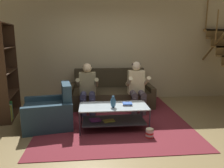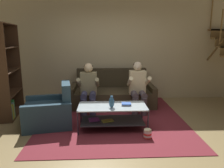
{
  "view_description": "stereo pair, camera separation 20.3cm",
  "coord_description": "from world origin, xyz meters",
  "px_view_note": "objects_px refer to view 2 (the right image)",
  "views": [
    {
      "loc": [
        -0.41,
        -3.68,
        1.74
      ],
      "look_at": [
        0.01,
        0.78,
        0.78
      ],
      "focal_mm": 35.0,
      "sensor_mm": 36.0,
      "label": 1
    },
    {
      "loc": [
        -0.2,
        -3.7,
        1.74
      ],
      "look_at": [
        0.01,
        0.78,
        0.78
      ],
      "focal_mm": 35.0,
      "sensor_mm": 36.0,
      "label": 2
    }
  ],
  "objects_px": {
    "person_seated_left": "(89,87)",
    "coffee_table": "(112,113)",
    "bookshelf": "(5,77)",
    "popcorn_tub": "(148,133)",
    "vase": "(112,102)",
    "book_stack": "(126,104)",
    "armchair": "(50,112)",
    "couch": "(112,94)",
    "person_seated_right": "(138,85)"
  },
  "relations": [
    {
      "from": "person_seated_left",
      "to": "coffee_table",
      "type": "relative_size",
      "value": 0.89
    },
    {
      "from": "bookshelf",
      "to": "popcorn_tub",
      "type": "bearing_deg",
      "value": -23.92
    },
    {
      "from": "vase",
      "to": "bookshelf",
      "type": "bearing_deg",
      "value": 157.78
    },
    {
      "from": "book_stack",
      "to": "popcorn_tub",
      "type": "relative_size",
      "value": 1.02
    },
    {
      "from": "armchair",
      "to": "popcorn_tub",
      "type": "bearing_deg",
      "value": -20.5
    },
    {
      "from": "armchair",
      "to": "vase",
      "type": "bearing_deg",
      "value": -15.25
    },
    {
      "from": "person_seated_left",
      "to": "popcorn_tub",
      "type": "bearing_deg",
      "value": -52.34
    },
    {
      "from": "bookshelf",
      "to": "couch",
      "type": "bearing_deg",
      "value": 16.72
    },
    {
      "from": "vase",
      "to": "person_seated_left",
      "type": "bearing_deg",
      "value": 114.41
    },
    {
      "from": "person_seated_left",
      "to": "armchair",
      "type": "distance_m",
      "value": 1.1
    },
    {
      "from": "book_stack",
      "to": "bookshelf",
      "type": "height_order",
      "value": "bookshelf"
    },
    {
      "from": "couch",
      "to": "person_seated_left",
      "type": "bearing_deg",
      "value": -134.36
    },
    {
      "from": "coffee_table",
      "to": "popcorn_tub",
      "type": "bearing_deg",
      "value": -37.6
    },
    {
      "from": "bookshelf",
      "to": "armchair",
      "type": "relative_size",
      "value": 1.96
    },
    {
      "from": "person_seated_left",
      "to": "bookshelf",
      "type": "height_order",
      "value": "bookshelf"
    },
    {
      "from": "coffee_table",
      "to": "armchair",
      "type": "height_order",
      "value": "armchair"
    },
    {
      "from": "person_seated_right",
      "to": "book_stack",
      "type": "distance_m",
      "value": 1.03
    },
    {
      "from": "coffee_table",
      "to": "book_stack",
      "type": "relative_size",
      "value": 6.86
    },
    {
      "from": "person_seated_left",
      "to": "popcorn_tub",
      "type": "xyz_separation_m",
      "value": [
        1.1,
        -1.43,
        -0.53
      ]
    },
    {
      "from": "couch",
      "to": "book_stack",
      "type": "bearing_deg",
      "value": -82.67
    },
    {
      "from": "person_seated_left",
      "to": "coffee_table",
      "type": "height_order",
      "value": "person_seated_left"
    },
    {
      "from": "armchair",
      "to": "book_stack",
      "type": "bearing_deg",
      "value": -7.61
    },
    {
      "from": "couch",
      "to": "person_seated_left",
      "type": "xyz_separation_m",
      "value": [
        -0.58,
        -0.59,
        0.34
      ]
    },
    {
      "from": "vase",
      "to": "bookshelf",
      "type": "relative_size",
      "value": 0.11
    },
    {
      "from": "armchair",
      "to": "bookshelf",
      "type": "bearing_deg",
      "value": 150.71
    },
    {
      "from": "book_stack",
      "to": "popcorn_tub",
      "type": "distance_m",
      "value": 0.7
    },
    {
      "from": "person_seated_left",
      "to": "vase",
      "type": "xyz_separation_m",
      "value": [
        0.49,
        -1.07,
        -0.06
      ]
    },
    {
      "from": "coffee_table",
      "to": "popcorn_tub",
      "type": "distance_m",
      "value": 0.8
    },
    {
      "from": "couch",
      "to": "bookshelf",
      "type": "bearing_deg",
      "value": -163.28
    },
    {
      "from": "vase",
      "to": "popcorn_tub",
      "type": "relative_size",
      "value": 1.2
    },
    {
      "from": "couch",
      "to": "vase",
      "type": "bearing_deg",
      "value": -93.1
    },
    {
      "from": "bookshelf",
      "to": "coffee_table",
      "type": "bearing_deg",
      "value": -19.7
    },
    {
      "from": "couch",
      "to": "armchair",
      "type": "bearing_deg",
      "value": -134.57
    },
    {
      "from": "vase",
      "to": "person_seated_right",
      "type": "bearing_deg",
      "value": 58.2
    },
    {
      "from": "vase",
      "to": "armchair",
      "type": "xyz_separation_m",
      "value": [
        -1.22,
        0.33,
        -0.29
      ]
    },
    {
      "from": "person_seated_right",
      "to": "book_stack",
      "type": "xyz_separation_m",
      "value": [
        -0.38,
        -0.94,
        -0.16
      ]
    },
    {
      "from": "book_stack",
      "to": "armchair",
      "type": "height_order",
      "value": "armchair"
    },
    {
      "from": "couch",
      "to": "popcorn_tub",
      "type": "distance_m",
      "value": 2.09
    },
    {
      "from": "coffee_table",
      "to": "vase",
      "type": "relative_size",
      "value": 5.81
    },
    {
      "from": "book_stack",
      "to": "coffee_table",
      "type": "bearing_deg",
      "value": -176.51
    },
    {
      "from": "person_seated_left",
      "to": "coffee_table",
      "type": "distance_m",
      "value": 1.12
    },
    {
      "from": "person_seated_left",
      "to": "person_seated_right",
      "type": "height_order",
      "value": "person_seated_right"
    },
    {
      "from": "couch",
      "to": "coffee_table",
      "type": "xyz_separation_m",
      "value": [
        -0.08,
        -1.55,
        0.02
      ]
    },
    {
      "from": "armchair",
      "to": "person_seated_left",
      "type": "bearing_deg",
      "value": 45.26
    },
    {
      "from": "armchair",
      "to": "popcorn_tub",
      "type": "distance_m",
      "value": 1.97
    },
    {
      "from": "coffee_table",
      "to": "book_stack",
      "type": "height_order",
      "value": "book_stack"
    },
    {
      "from": "bookshelf",
      "to": "popcorn_tub",
      "type": "xyz_separation_m",
      "value": [
        2.92,
        -1.3,
        -0.79
      ]
    },
    {
      "from": "bookshelf",
      "to": "vase",
      "type": "bearing_deg",
      "value": -22.22
    },
    {
      "from": "person_seated_right",
      "to": "vase",
      "type": "xyz_separation_m",
      "value": [
        -0.67,
        -1.07,
        -0.07
      ]
    },
    {
      "from": "couch",
      "to": "popcorn_tub",
      "type": "height_order",
      "value": "couch"
    }
  ]
}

